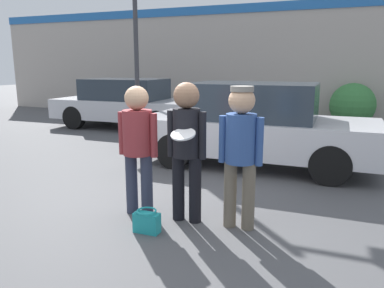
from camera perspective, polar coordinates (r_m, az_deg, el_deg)
ground_plane at (r=5.03m, az=-3.96°, el=-10.20°), size 56.00×56.00×0.00m
storefront_building at (r=13.56m, az=13.19°, el=12.15°), size 24.00×0.22×3.97m
person_left at (r=4.72m, az=-8.26°, el=0.68°), size 0.54×0.37×1.65m
person_middle_with_frisbee at (r=4.45m, az=-0.84°, el=0.49°), size 0.49×0.54×1.70m
person_right at (r=4.29m, az=7.41°, el=-0.16°), size 0.52×0.35×1.67m
parked_car_near at (r=7.21m, az=9.65°, el=2.87°), size 4.39×1.83×1.57m
parked_car_far at (r=11.63m, az=-9.84°, el=6.13°), size 4.55×1.81×1.49m
street_lamp at (r=10.16m, az=-7.48°, el=20.98°), size 1.34×0.35×5.69m
shrub at (r=12.61m, az=23.25°, el=5.46°), size 1.36×1.36×1.36m
handbag at (r=4.42m, az=-6.90°, el=-11.66°), size 0.30×0.23×0.27m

